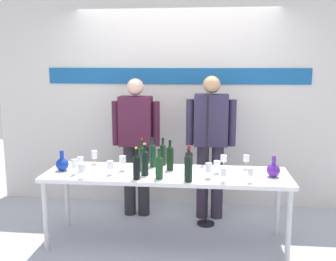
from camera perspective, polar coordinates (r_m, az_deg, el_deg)
The scene contains 29 objects.
ground_plane at distance 4.18m, azimuth -0.22°, elevation -16.13°, with size 10.00×10.00×0.00m, color #A9AEBB.
back_wall at distance 4.98m, azimuth 1.27°, elevation 6.08°, with size 4.73×0.11×3.00m.
display_table at distance 3.92m, azimuth -0.23°, elevation -7.00°, with size 2.44×0.69×0.75m.
decanter_blue_left at distance 4.10m, azimuth -15.32°, elevation -4.76°, with size 0.13×0.13×0.21m.
decanter_blue_right at distance 3.88m, azimuth 15.25°, elevation -5.61°, with size 0.13×0.13×0.21m.
presenter_left at distance 4.62m, azimuth -4.73°, elevation -1.30°, with size 0.57×0.22×1.66m.
presenter_right at distance 4.54m, azimuth 6.30°, elevation -1.24°, with size 0.58×0.22×1.69m.
wine_bottle_0 at distance 3.80m, azimuth -3.44°, elevation -4.55°, with size 0.07×0.07×0.32m.
wine_bottle_1 at distance 3.85m, azimuth 3.09°, elevation -4.55°, with size 0.07×0.07×0.28m.
wine_bottle_2 at distance 3.67m, azimuth -4.67°, elevation -5.23°, with size 0.07×0.07×0.31m.
wine_bottle_3 at distance 3.96m, azimuth -3.83°, elevation -3.96°, with size 0.07×0.07×0.33m.
wine_bottle_4 at distance 4.10m, azimuth -2.29°, elevation -3.52°, with size 0.07×0.07×0.31m.
wine_bottle_5 at distance 4.17m, azimuth -0.76°, elevation -3.38°, with size 0.07×0.07×0.30m.
wine_bottle_6 at distance 3.59m, azimuth 3.02°, elevation -5.39°, with size 0.08×0.08×0.31m.
wine_bottle_7 at distance 3.68m, azimuth -1.31°, elevation -5.28°, with size 0.07×0.07×0.29m.
wine_bottle_8 at distance 3.96m, azimuth 0.29°, elevation -3.94°, with size 0.07×0.07×0.31m.
wine_glass_left_0 at distance 3.85m, azimuth -8.52°, elevation -5.08°, with size 0.07×0.07×0.14m.
wine_glass_left_1 at distance 4.02m, azimuth -12.76°, elevation -4.43°, with size 0.06×0.06×0.15m.
wine_glass_left_2 at distance 3.97m, azimuth -6.69°, elevation -4.35°, with size 0.07×0.07×0.16m.
wine_glass_left_3 at distance 3.92m, azimuth -13.60°, elevation -4.83°, with size 0.06×0.06×0.15m.
wine_glass_left_4 at distance 3.77m, azimuth -12.59°, elevation -5.39°, with size 0.07×0.07×0.15m.
wine_glass_left_5 at distance 4.28m, azimuth -10.78°, elevation -3.52°, with size 0.06×0.06×0.15m.
wine_glass_right_0 at distance 4.09m, azimuth 11.45°, elevation -4.10°, with size 0.06×0.06×0.15m.
wine_glass_right_1 at distance 3.88m, azimuth 7.22°, elevation -5.02°, with size 0.07×0.07×0.13m.
wine_glass_right_2 at distance 4.10m, azimuth 8.20°, elevation -4.13°, with size 0.07×0.07×0.14m.
wine_glass_right_3 at distance 3.64m, azimuth 12.03°, elevation -6.02°, with size 0.06×0.06×0.14m.
wine_glass_right_4 at distance 3.71m, azimuth 6.01°, elevation -5.48°, with size 0.06×0.06×0.15m.
wine_glass_right_5 at distance 3.61m, azimuth 8.20°, elevation -6.12°, with size 0.06×0.06×0.14m.
microphone_stand at distance 4.44m, azimuth 5.66°, elevation -7.52°, with size 0.20×0.20×1.52m.
Camera 1 is at (0.40, -3.73, 1.84)m, focal length 41.40 mm.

